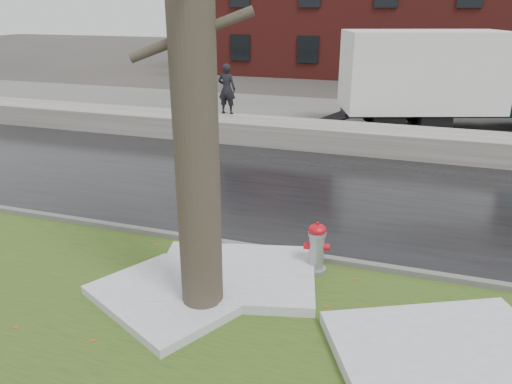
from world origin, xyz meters
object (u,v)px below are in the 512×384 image
(fire_hydrant, at_px, (317,245))
(worker, at_px, (227,89))
(box_truck, at_px, (452,79))
(tree, at_px, (192,41))

(fire_hydrant, xyz_separation_m, worker, (-5.09, 8.69, 1.08))
(worker, bearing_deg, box_truck, -156.61)
(tree, xyz_separation_m, box_truck, (3.73, 13.52, -2.06))
(tree, height_order, box_truck, tree)
(fire_hydrant, distance_m, tree, 4.00)
(tree, height_order, worker, tree)
(box_truck, distance_m, worker, 8.10)
(fire_hydrant, xyz_separation_m, box_truck, (2.33, 11.92, 1.33))
(fire_hydrant, relative_size, box_truck, 0.09)
(tree, bearing_deg, worker, 109.73)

